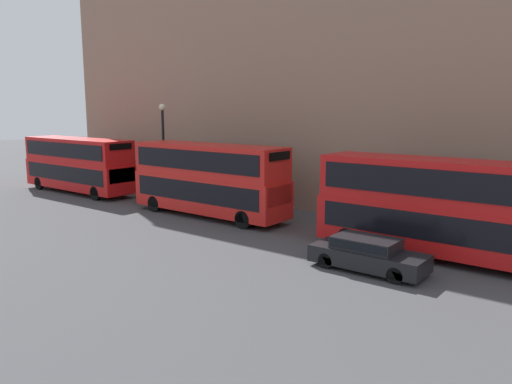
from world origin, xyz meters
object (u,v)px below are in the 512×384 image
object	(u,v)px
bus_leading	(447,205)
bus_second_in_queue	(209,177)
bus_third_in_queue	(78,163)
car_hatchback	(367,253)

from	to	relation	value
bus_leading	bus_second_in_queue	world-z (taller)	bus_second_in_queue
bus_third_in_queue	car_hatchback	world-z (taller)	bus_third_in_queue
bus_second_in_queue	bus_third_in_queue	bearing A→B (deg)	90.00
bus_second_in_queue	bus_third_in_queue	distance (m)	13.60
bus_third_in_queue	car_hatchback	distance (m)	25.74
bus_second_in_queue	car_hatchback	bearing A→B (deg)	-105.98
car_hatchback	bus_leading	bearing A→B (deg)	-29.47
bus_leading	bus_second_in_queue	size ratio (longest dim) A/B	1.07
bus_third_in_queue	car_hatchback	size ratio (longest dim) A/B	2.35
bus_leading	bus_second_in_queue	bearing A→B (deg)	90.00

